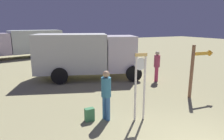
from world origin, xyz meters
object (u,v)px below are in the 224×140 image
backpack (89,115)px  person_distant (157,65)px  arrow_sign (199,63)px  box_truck_far (27,42)px  person_near_clock (106,93)px  standing_clock (140,80)px  box_truck_near (85,53)px

backpack → person_distant: size_ratio=0.25×
arrow_sign → box_truck_far: box_truck_far is taller
person_near_clock → arrow_sign: bearing=2.5°
arrow_sign → box_truck_far: (-5.96, 15.54, -0.04)m
standing_clock → arrow_sign: 3.64m
person_near_clock → backpack: bearing=162.1°
arrow_sign → person_near_clock: bearing=-177.5°
arrow_sign → box_truck_near: bearing=122.8°
arrow_sign → backpack: size_ratio=5.29×
standing_clock → box_truck_far: size_ratio=0.31×
arrow_sign → person_distant: size_ratio=1.34×
person_near_clock → box_truck_far: size_ratio=0.23×
person_near_clock → backpack: person_near_clock is taller
person_distant → box_truck_far: (-5.90, 12.78, 0.52)m
backpack → box_truck_far: size_ratio=0.06×
arrow_sign → person_near_clock: 4.61m
standing_clock → box_truck_far: (-2.39, 16.23, 0.11)m
person_distant → box_truck_near: bearing=143.0°
standing_clock → box_truck_near: 5.99m
person_distant → box_truck_near: 4.23m
box_truck_far → person_near_clock: bearing=-84.9°
standing_clock → person_near_clock: bearing=153.8°
person_distant → standing_clock: bearing=-135.5°
person_near_clock → standing_clock: bearing=-26.2°
person_near_clock → box_truck_near: 5.64m
standing_clock → box_truck_far: bearing=98.4°
person_near_clock → box_truck_near: bearing=78.0°
standing_clock → person_distant: bearing=44.5°
arrow_sign → standing_clock: bearing=-169.1°
person_distant → box_truck_far: bearing=114.8°
arrow_sign → box_truck_near: box_truck_near is taller
person_near_clock → backpack: 0.93m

